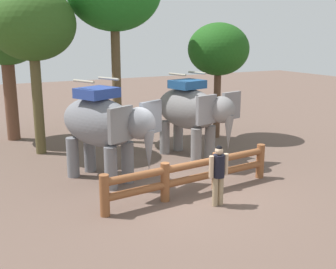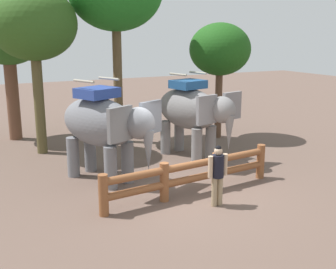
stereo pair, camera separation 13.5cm
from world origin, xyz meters
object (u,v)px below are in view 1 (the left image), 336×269
(elephant_center, at_px, (192,111))
(tourist_woman_in_black, at_px, (218,171))
(elephant_near_left, at_px, (104,125))
(log_fence, at_px, (192,173))
(tree_far_right, at_px, (32,25))
(tree_deep_back, at_px, (5,36))
(tree_far_left, at_px, (218,50))

(elephant_center, distance_m, tourist_woman_in_black, 4.35)
(elephant_near_left, height_order, elephant_center, elephant_near_left)
(log_fence, bearing_deg, tree_far_right, 114.96)
(log_fence, height_order, elephant_center, elephant_center)
(elephant_near_left, xyz_separation_m, elephant_center, (3.51, 0.89, -0.02))
(log_fence, distance_m, elephant_center, 3.67)
(elephant_center, bearing_deg, tree_deep_back, 132.11)
(tree_deep_back, bearing_deg, tree_far_right, -77.61)
(tree_far_right, xyz_separation_m, tree_deep_back, (-0.59, 2.67, -0.38))
(tourist_woman_in_black, relative_size, tree_deep_back, 0.29)
(elephant_near_left, height_order, tree_far_right, tree_far_right)
(elephant_near_left, bearing_deg, elephant_center, 14.28)
(tourist_woman_in_black, height_order, tree_far_right, tree_far_right)
(tree_far_left, bearing_deg, tree_deep_back, 155.14)
(tree_deep_back, bearing_deg, tree_far_left, -24.86)
(elephant_near_left, distance_m, tourist_woman_in_black, 3.74)
(tree_far_left, height_order, tree_far_right, tree_far_right)
(tree_far_left, xyz_separation_m, tree_far_right, (-7.15, 0.91, 0.95))
(elephant_center, xyz_separation_m, tree_far_left, (2.53, 2.17, 1.96))
(tree_far_right, bearing_deg, tree_deep_back, 102.39)
(tree_far_right, distance_m, tree_deep_back, 2.76)
(elephant_center, height_order, tourist_woman_in_black, elephant_center)
(elephant_near_left, relative_size, elephant_center, 1.01)
(elephant_center, bearing_deg, log_fence, -120.31)
(tree_far_right, bearing_deg, elephant_near_left, -74.40)
(elephant_center, height_order, tree_deep_back, tree_deep_back)
(tourist_woman_in_black, relative_size, tree_far_right, 0.27)
(tree_far_right, bearing_deg, tourist_woman_in_black, -66.60)
(log_fence, height_order, tree_deep_back, tree_deep_back)
(log_fence, bearing_deg, tree_deep_back, 111.34)
(elephant_center, xyz_separation_m, tree_deep_back, (-5.20, 5.76, 2.52))
(log_fence, xyz_separation_m, elephant_near_left, (-1.74, 2.14, 1.11))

